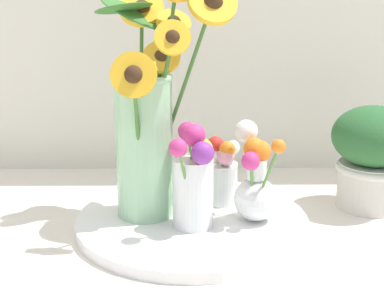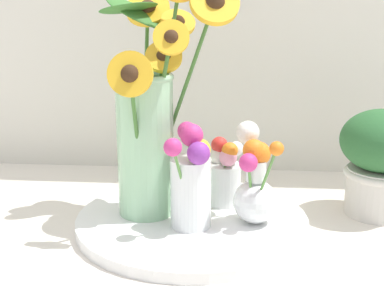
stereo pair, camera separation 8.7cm
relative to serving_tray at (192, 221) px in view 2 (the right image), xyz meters
name	(u,v)px [view 2 (the right image)]	position (x,y,z in m)	size (l,w,h in m)	color
ground_plane	(199,236)	(0.02, -0.04, -0.01)	(6.00, 6.00, 0.00)	silver
serving_tray	(192,221)	(0.00, 0.00, 0.00)	(0.43, 0.43, 0.02)	white
mason_jar_sunflowers	(149,119)	(-0.08, 0.02, 0.19)	(0.27, 0.23, 0.44)	#99CC9E
vase_small_center	(191,180)	(0.00, -0.05, 0.10)	(0.08, 0.11, 0.19)	white
vase_bulb_right	(255,182)	(0.11, -0.02, 0.09)	(0.08, 0.11, 0.18)	white
vase_small_back	(223,174)	(0.06, 0.07, 0.07)	(0.07, 0.07, 0.13)	white
potted_plant	(382,158)	(0.36, 0.09, 0.11)	(0.16, 0.16, 0.21)	beige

